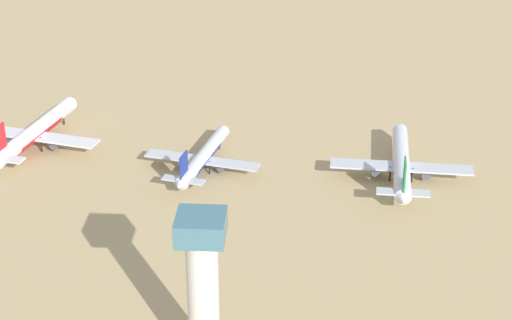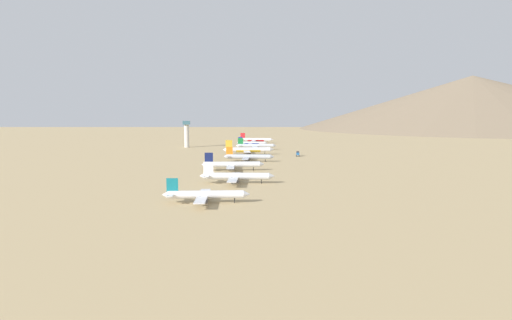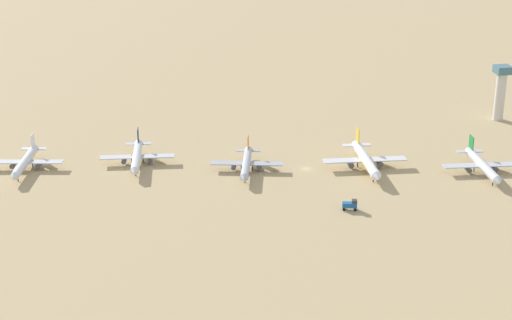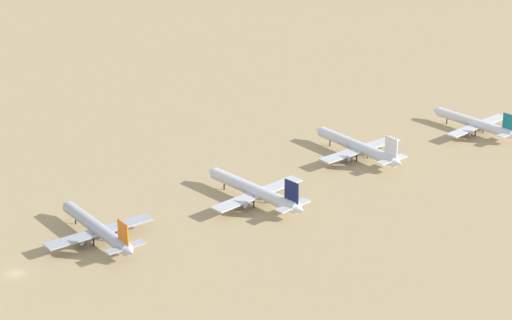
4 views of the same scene
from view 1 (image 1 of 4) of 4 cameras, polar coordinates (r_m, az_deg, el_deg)
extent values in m
cylinder|color=silver|center=(194.77, 9.34, -0.09)|extent=(32.60, 5.54, 3.42)
cone|color=silver|center=(210.74, 9.24, 2.04)|extent=(3.10, 3.54, 3.36)
cone|color=silver|center=(179.28, 9.46, -2.58)|extent=(2.72, 3.24, 3.08)
cube|color=#197A38|center=(180.27, 9.53, -0.96)|extent=(4.97, 0.64, 6.31)
cube|color=#B6BBC5|center=(181.49, 9.45, -2.07)|extent=(3.58, 10.98, 0.32)
cube|color=#B6BBC5|center=(193.83, 9.34, -0.43)|extent=(6.50, 30.87, 0.41)
cylinder|color=#4C4C54|center=(194.82, 7.72, -0.57)|extent=(3.91, 2.32, 2.07)
cylinder|color=#4C4C54|center=(195.38, 10.89, -0.75)|extent=(3.91, 2.32, 2.07)
cylinder|color=black|center=(206.76, 9.23, 0.91)|extent=(0.40, 0.40, 3.44)
cylinder|color=black|center=(193.58, 8.62, -0.90)|extent=(0.40, 0.40, 3.44)
cylinder|color=black|center=(193.82, 10.00, -0.97)|extent=(0.40, 0.40, 3.44)
cylinder|color=silver|center=(196.35, -3.38, 0.28)|extent=(27.50, 9.16, 2.91)
cone|color=silver|center=(209.13, -1.99, 2.02)|extent=(3.04, 3.34, 2.85)
cone|color=silver|center=(184.03, -4.93, -1.68)|extent=(2.69, 3.04, 2.62)
cube|color=navy|center=(184.72, -4.67, -0.37)|extent=(4.16, 1.23, 5.36)
cube|color=#B6BBC5|center=(185.77, -4.68, -1.28)|extent=(4.50, 9.51, 0.28)
cube|color=#B6BBC5|center=(195.61, -3.49, 0.00)|extent=(9.70, 26.22, 0.34)
cylinder|color=#4C4C54|center=(198.08, -4.67, -0.03)|extent=(3.53, 2.45, 1.76)
cylinder|color=#4C4C54|center=(195.20, -2.15, -0.37)|extent=(3.53, 2.45, 1.76)
cylinder|color=black|center=(205.98, -2.38, 1.07)|extent=(0.34, 0.34, 2.93)
cylinder|color=black|center=(196.16, -4.10, -0.35)|extent=(0.34, 0.34, 2.93)
cylinder|color=black|center=(194.91, -3.00, -0.50)|extent=(0.34, 0.34, 2.93)
cylinder|color=navy|center=(196.44, -3.38, 0.22)|extent=(15.43, 6.32, 2.92)
cylinder|color=white|center=(212.53, -13.98, 1.84)|extent=(33.89, 11.57, 3.59)
cone|color=white|center=(227.14, -11.67, 3.72)|extent=(3.77, 4.14, 3.52)
cube|color=silver|center=(200.65, -16.17, 0.16)|extent=(5.63, 11.73, 0.34)
cube|color=silver|center=(211.69, -14.15, 1.53)|extent=(12.22, 32.32, 0.43)
cylinder|color=#4C4C54|center=(215.64, -15.31, 1.48)|extent=(4.37, 3.05, 2.17)
cylinder|color=#4C4C54|center=(210.09, -12.67, 1.11)|extent=(4.37, 3.05, 2.17)
cylinder|color=black|center=(223.51, -12.29, 2.67)|extent=(0.42, 0.42, 3.61)
cylinder|color=black|center=(212.82, -14.80, 1.13)|extent=(0.42, 0.42, 3.61)
cylinder|color=black|center=(210.40, -13.65, 0.97)|extent=(0.42, 0.42, 3.61)
cylinder|color=red|center=(212.64, -13.97, 1.78)|extent=(19.03, 7.94, 3.60)
cylinder|color=beige|center=(134.94, -3.41, -9.12)|extent=(4.80, 4.80, 22.66)
cube|color=#3F6B7A|center=(127.75, -3.57, -4.33)|extent=(7.20, 7.20, 3.60)
camera|label=2|loc=(416.74, 73.83, -0.66)|focal=28.48mm
camera|label=3|loc=(489.61, 25.39, 28.17)|focal=58.36mm
camera|label=4|loc=(58.11, -136.20, 13.94)|focal=74.50mm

